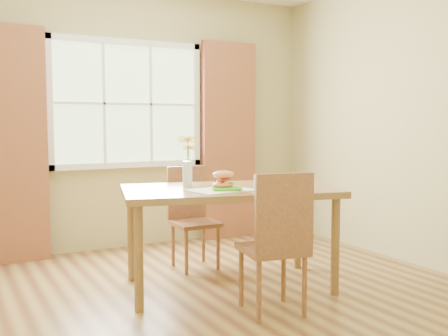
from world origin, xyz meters
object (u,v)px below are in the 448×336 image
at_px(croissant_sandwich, 223,179).
at_px(water_glass, 259,182).
at_px(dining_table, 229,198).
at_px(chair_far, 192,212).
at_px(chair_near, 277,238).
at_px(flower_vase, 188,156).

height_order(croissant_sandwich, water_glass, croissant_sandwich).
distance_m(dining_table, chair_far, 0.73).
bearing_deg(dining_table, croissant_sandwich, -120.25).
relative_size(chair_far, croissant_sandwich, 4.86).
bearing_deg(croissant_sandwich, chair_far, 79.74).
xyz_separation_m(chair_near, water_glass, (0.18, 0.52, 0.31)).
relative_size(chair_near, croissant_sandwich, 5.26).
xyz_separation_m(chair_near, croissant_sandwich, (-0.09, 0.60, 0.34)).
relative_size(dining_table, chair_near, 1.85).
distance_m(croissant_sandwich, water_glass, 0.28).
xyz_separation_m(dining_table, chair_far, (0.00, 0.70, -0.22)).
distance_m(croissant_sandwich, flower_vase, 0.43).
bearing_deg(chair_near, dining_table, 98.63).
bearing_deg(flower_vase, croissant_sandwich, -72.04).
xyz_separation_m(croissant_sandwich, water_glass, (0.26, -0.08, -0.03)).
bearing_deg(flower_vase, dining_table, -50.84).
relative_size(chair_far, water_glass, 8.15).
distance_m(chair_far, water_glass, 0.97).
relative_size(chair_near, water_glass, 8.82).
relative_size(croissant_sandwich, water_glass, 1.68).
height_order(croissant_sandwich, flower_vase, flower_vase).
xyz_separation_m(chair_far, croissant_sandwich, (-0.10, -0.80, 0.38)).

